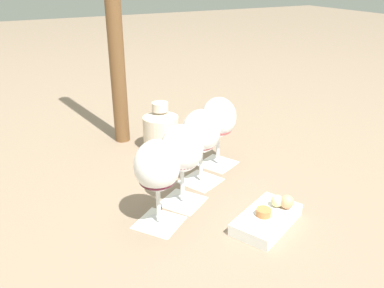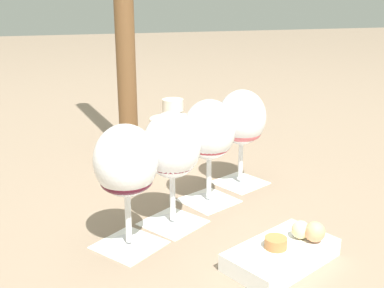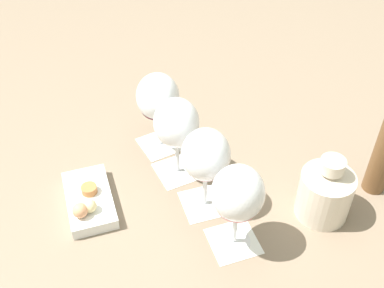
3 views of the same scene
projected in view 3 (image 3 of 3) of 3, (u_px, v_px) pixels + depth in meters
name	position (u px, v px, depth m)	size (l,w,h in m)	color
ground_plane	(191.00, 187.00, 1.07)	(8.00, 8.00, 0.00)	#7F6B56
tasting_card_0	(233.00, 241.00, 0.96)	(0.13, 0.13, 0.00)	white
tasting_card_1	(204.00, 203.00, 1.04)	(0.12, 0.13, 0.00)	white
tasting_card_2	(178.00, 171.00, 1.11)	(0.13, 0.13, 0.00)	white
tasting_card_3	(161.00, 144.00, 1.18)	(0.13, 0.13, 0.00)	white
wine_glass_0	(238.00, 196.00, 0.87)	(0.10, 0.10, 0.20)	white
wine_glass_1	(206.00, 158.00, 0.95)	(0.10, 0.10, 0.20)	white
wine_glass_2	(176.00, 126.00, 1.02)	(0.10, 0.10, 0.20)	white
wine_glass_3	(158.00, 100.00, 1.09)	(0.10, 0.10, 0.20)	white
ceramic_vase	(326.00, 191.00, 0.98)	(0.11, 0.11, 0.15)	beige
snack_dish	(89.00, 200.00, 1.02)	(0.19, 0.16, 0.06)	white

